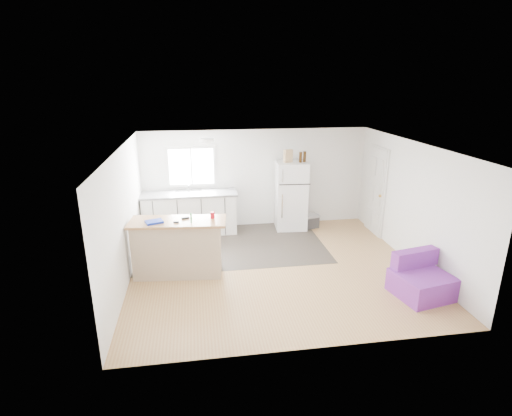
{
  "coord_description": "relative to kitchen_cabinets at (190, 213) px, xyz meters",
  "views": [
    {
      "loc": [
        -1.45,
        -6.96,
        3.55
      ],
      "look_at": [
        -0.27,
        0.7,
        1.03
      ],
      "focal_mm": 28.0,
      "sensor_mm": 36.0,
      "label": 1
    }
  ],
  "objects": [
    {
      "name": "bottle_right",
      "position": [
        2.75,
        -0.05,
        1.28
      ],
      "size": [
        0.08,
        0.08,
        0.25
      ],
      "primitive_type": "cylinder",
      "rotation": [
        0.0,
        0.0,
        0.17
      ],
      "color": "#3C230B",
      "rests_on": "refrigerator"
    },
    {
      "name": "red_cup",
      "position": [
        0.45,
        -2.09,
        0.63
      ],
      "size": [
        0.1,
        0.1,
        0.12
      ],
      "primitive_type": "cylinder",
      "rotation": [
        0.0,
        0.0,
        0.4
      ],
      "color": "red",
      "rests_on": "peninsula"
    },
    {
      "name": "room",
      "position": [
        1.64,
        -2.15,
        0.69
      ],
      "size": [
        5.51,
        5.01,
        2.41
      ],
      "color": "#A47244",
      "rests_on": "ground"
    },
    {
      "name": "refrigerator",
      "position": [
        2.45,
        -0.02,
        0.32
      ],
      "size": [
        0.78,
        0.75,
        1.66
      ],
      "rotation": [
        0.0,
        0.0,
        -0.07
      ],
      "color": "white",
      "rests_on": "floor"
    },
    {
      "name": "cooler",
      "position": [
        2.92,
        -0.1,
        -0.34
      ],
      "size": [
        0.51,
        0.41,
        0.34
      ],
      "rotation": [
        0.0,
        0.0,
        0.28
      ],
      "color": "#323234",
      "rests_on": "floor"
    },
    {
      "name": "cardboard_box",
      "position": [
        2.35,
        -0.05,
        1.3
      ],
      "size": [
        0.22,
        0.15,
        0.3
      ],
      "primitive_type": "cube",
      "rotation": [
        0.0,
        0.0,
        0.28
      ],
      "color": "tan",
      "rests_on": "refrigerator"
    },
    {
      "name": "blue_tray",
      "position": [
        -0.6,
        -2.18,
        0.59
      ],
      "size": [
        0.36,
        0.31,
        0.04
      ],
      "primitive_type": "cube",
      "rotation": [
        0.0,
        0.0,
        0.34
      ],
      "color": "#132BB2",
      "rests_on": "peninsula"
    },
    {
      "name": "interior_door",
      "position": [
        4.36,
        -0.61,
        0.51
      ],
      "size": [
        0.11,
        0.92,
        2.1
      ],
      "color": "white",
      "rests_on": "right_wall"
    },
    {
      "name": "window",
      "position": [
        0.09,
        0.33,
        1.04
      ],
      "size": [
        1.18,
        0.06,
        0.98
      ],
      "color": "white",
      "rests_on": "back_wall"
    },
    {
      "name": "mop",
      "position": [
        -0.03,
        -2.26,
        -0.28
      ],
      "size": [
        0.22,
        0.36,
        1.29
      ],
      "rotation": [
        0.0,
        0.0,
        0.08
      ],
      "color": "green",
      "rests_on": "floor"
    },
    {
      "name": "ceiling_fixture",
      "position": [
        0.44,
        -0.95,
        1.85
      ],
      "size": [
        0.3,
        0.3,
        0.07
      ],
      "primitive_type": "cylinder",
      "color": "white",
      "rests_on": "ceiling"
    },
    {
      "name": "kitchen_cabinets",
      "position": [
        0.0,
        0.0,
        0.0
      ],
      "size": [
        2.23,
        0.7,
        1.29
      ],
      "rotation": [
        0.0,
        0.0,
        0.0
      ],
      "color": "white",
      "rests_on": "floor"
    },
    {
      "name": "bottle_left",
      "position": [
        2.63,
        -0.12,
        1.28
      ],
      "size": [
        0.08,
        0.08,
        0.25
      ],
      "primitive_type": "cylinder",
      "rotation": [
        0.0,
        0.0,
        -0.17
      ],
      "color": "#3C230B",
      "rests_on": "refrigerator"
    },
    {
      "name": "purple_seat",
      "position": [
        3.9,
        -3.52,
        -0.25
      ],
      "size": [
        1.01,
        0.98,
        0.71
      ],
      "rotation": [
        0.0,
        0.0,
        0.2
      ],
      "color": "purple",
      "rests_on": "floor"
    },
    {
      "name": "vinyl_zone",
      "position": [
        0.91,
        -0.9,
        -0.51
      ],
      "size": [
        4.05,
        2.5,
        0.0
      ],
      "primitive_type": "cube",
      "color": "#302A24",
      "rests_on": "floor"
    },
    {
      "name": "tool_b",
      "position": [
        -0.21,
        -2.24,
        0.58
      ],
      "size": [
        0.1,
        0.04,
        0.03
      ],
      "primitive_type": "cube",
      "rotation": [
        0.0,
        0.0,
        0.02
      ],
      "color": "black",
      "rests_on": "peninsula"
    },
    {
      "name": "tool_a",
      "position": [
        -0.04,
        -2.05,
        0.59
      ],
      "size": [
        0.15,
        0.08,
        0.03
      ],
      "primitive_type": "cube",
      "rotation": [
        0.0,
        0.0,
        0.24
      ],
      "color": "black",
      "rests_on": "peninsula"
    },
    {
      "name": "cleaner_jug",
      "position": [
        -0.01,
        -2.29,
        -0.37
      ],
      "size": [
        0.16,
        0.13,
        0.31
      ],
      "rotation": [
        0.0,
        0.0,
        -0.2
      ],
      "color": "silver",
      "rests_on": "floor"
    },
    {
      "name": "peninsula",
      "position": [
        -0.21,
        -2.12,
        0.04
      ],
      "size": [
        1.81,
        0.84,
        1.08
      ],
      "rotation": [
        0.0,
        0.0,
        -0.1
      ],
      "color": "tan",
      "rests_on": "floor"
    }
  ]
}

